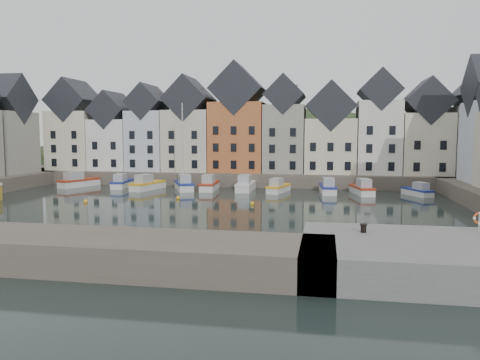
% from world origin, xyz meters
% --- Properties ---
extents(ground, '(260.00, 260.00, 0.00)m').
position_xyz_m(ground, '(0.00, 0.00, 0.00)').
color(ground, black).
rests_on(ground, ground).
extents(far_quay, '(90.00, 16.00, 2.00)m').
position_xyz_m(far_quay, '(0.00, 30.00, 1.00)').
color(far_quay, brown).
rests_on(far_quay, ground).
extents(near_quay, '(18.00, 10.00, 2.00)m').
position_xyz_m(near_quay, '(22.00, -20.00, 1.00)').
color(near_quay, '#60605E').
rests_on(near_quay, ground).
extents(hillside, '(153.60, 70.40, 64.00)m').
position_xyz_m(hillside, '(0.02, 56.00, -17.96)').
color(hillside, '#203018').
rests_on(hillside, ground).
extents(far_terrace, '(72.37, 8.16, 17.78)m').
position_xyz_m(far_terrace, '(3.21, 28.00, 8.88)').
color(far_terrace, beige).
rests_on(far_terrace, far_quay).
extents(mooring_buoys, '(20.50, 5.50, 0.50)m').
position_xyz_m(mooring_buoys, '(-4.00, 5.33, 0.15)').
color(mooring_buoys, gold).
rests_on(mooring_buoys, ground).
extents(boat_a, '(4.45, 7.18, 2.64)m').
position_xyz_m(boat_a, '(-23.73, 18.58, 0.79)').
color(boat_a, silver).
rests_on(boat_a, ground).
extents(boat_b, '(2.73, 6.44, 2.39)m').
position_xyz_m(boat_b, '(-16.44, 18.59, 0.71)').
color(boat_b, silver).
rests_on(boat_b, ground).
extents(boat_c, '(3.65, 7.01, 2.57)m').
position_xyz_m(boat_c, '(-11.53, 16.59, 0.77)').
color(boat_c, silver).
rests_on(boat_c, ground).
extents(boat_d, '(4.76, 7.06, 12.99)m').
position_xyz_m(boat_d, '(-6.15, 17.46, 0.84)').
color(boat_d, silver).
rests_on(boat_d, ground).
extents(boat_e, '(2.58, 6.83, 2.57)m').
position_xyz_m(boat_e, '(-2.40, 17.94, 0.77)').
color(boat_e, silver).
rests_on(boat_e, ground).
extents(boat_f, '(2.17, 6.86, 2.63)m').
position_xyz_m(boat_f, '(2.96, 18.27, 0.78)').
color(boat_f, silver).
rests_on(boat_f, ground).
extents(boat_g, '(3.14, 6.16, 2.26)m').
position_xyz_m(boat_g, '(7.83, 17.13, 0.67)').
color(boat_g, silver).
rests_on(boat_g, ground).
extents(boat_h, '(2.52, 6.54, 2.46)m').
position_xyz_m(boat_h, '(14.75, 17.32, 0.73)').
color(boat_h, silver).
rests_on(boat_h, ground).
extents(boat_i, '(3.24, 6.67, 2.46)m').
position_xyz_m(boat_i, '(19.37, 16.99, 0.73)').
color(boat_i, silver).
rests_on(boat_i, ground).
extents(boat_j, '(3.67, 5.58, 2.06)m').
position_xyz_m(boat_j, '(26.60, 16.86, 0.61)').
color(boat_j, silver).
rests_on(boat_j, ground).
extents(mooring_bollard, '(0.48, 0.48, 0.56)m').
position_xyz_m(mooring_bollard, '(16.80, -18.07, 2.31)').
color(mooring_bollard, black).
rests_on(mooring_bollard, near_quay).
extents(life_ring_post, '(0.80, 0.17, 1.30)m').
position_xyz_m(life_ring_post, '(24.15, -16.54, 2.86)').
color(life_ring_post, gray).
rests_on(life_ring_post, near_quay).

